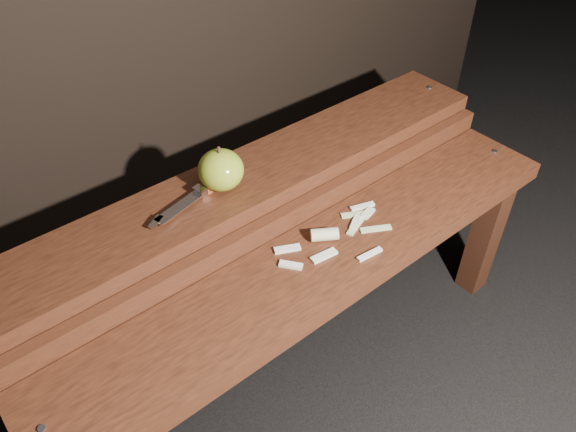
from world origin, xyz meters
TOP-DOWN VIEW (x-y plane):
  - ground at (0.00, 0.00)m, footprint 60.00×60.00m
  - bench_front_tier at (0.00, -0.06)m, footprint 1.20×0.20m
  - bench_rear_tier at (0.00, 0.17)m, footprint 1.20×0.21m
  - apple at (-0.08, 0.17)m, footprint 0.09×0.09m
  - knife at (-0.11, 0.18)m, footprint 0.23×0.07m
  - apple_scraps at (0.05, -0.02)m, footprint 0.28×0.14m

SIDE VIEW (x-z plane):
  - ground at x=0.00m, z-range 0.00..0.00m
  - bench_front_tier at x=0.00m, z-range 0.14..0.56m
  - bench_rear_tier at x=0.00m, z-range 0.16..0.67m
  - apple_scraps at x=0.05m, z-range 0.41..0.44m
  - knife at x=-0.11m, z-range 0.50..0.52m
  - apple at x=-0.08m, z-range 0.49..0.59m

